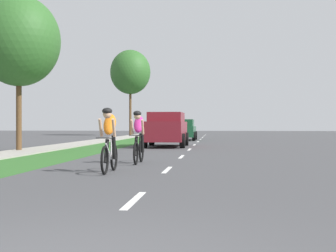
# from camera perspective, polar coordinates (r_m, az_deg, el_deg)

# --- Properties ---
(ground_plane) EXTENTS (120.00, 120.00, 0.00)m
(ground_plane) POSITION_cam_1_polar(r_m,az_deg,el_deg) (23.99, 2.64, -2.60)
(ground_plane) COLOR #424244
(grass_verge) EXTENTS (2.39, 70.00, 0.01)m
(grass_verge) POSITION_cam_1_polar(r_m,az_deg,el_deg) (24.67, -8.13, -2.51)
(grass_verge) COLOR #2D6026
(grass_verge) RESTS_ON ground_plane
(sidewalk_concrete) EXTENTS (1.94, 70.00, 0.10)m
(sidewalk_concrete) POSITION_cam_1_polar(r_m,az_deg,el_deg) (25.28, -12.90, -2.45)
(sidewalk_concrete) COLOR #9E998E
(sidewalk_concrete) RESTS_ON ground_plane
(lane_markings_center) EXTENTS (0.12, 52.71, 0.01)m
(lane_markings_center) POSITION_cam_1_polar(r_m,az_deg,el_deg) (27.98, 3.08, -2.19)
(lane_markings_center) COLOR white
(lane_markings_center) RESTS_ON ground_plane
(cyclist_lead) EXTENTS (0.42, 1.72, 1.58)m
(cyclist_lead) POSITION_cam_1_polar(r_m,az_deg,el_deg) (12.09, -6.82, -1.56)
(cyclist_lead) COLOR black
(cyclist_lead) RESTS_ON ground_plane
(cyclist_trailing) EXTENTS (0.42, 1.72, 1.58)m
(cyclist_trailing) POSITION_cam_1_polar(r_m,az_deg,el_deg) (14.78, -3.43, -1.23)
(cyclist_trailing) COLOR black
(cyclist_trailing) RESTS_ON ground_plane
(suv_maroon) EXTENTS (2.15, 4.70, 1.79)m
(suv_maroon) POSITION_cam_1_polar(r_m,az_deg,el_deg) (25.71, -0.20, -0.30)
(suv_maroon) COLOR maroon
(suv_maroon) RESTS_ON ground_plane
(sedan_dark_green) EXTENTS (1.98, 4.30, 1.52)m
(sedan_dark_green) POSITION_cam_1_polar(r_m,az_deg,el_deg) (35.96, 1.72, -0.43)
(sedan_dark_green) COLOR #194C2D
(sedan_dark_green) RESTS_ON ground_plane
(street_tree_near) EXTENTS (3.60, 3.60, 6.79)m
(street_tree_near) POSITION_cam_1_polar(r_m,az_deg,el_deg) (22.67, -16.90, 9.39)
(street_tree_near) COLOR brown
(street_tree_near) RESTS_ON ground_plane
(street_tree_far) EXTENTS (4.09, 4.09, 8.72)m
(street_tree_far) POSITION_cam_1_polar(r_m,az_deg,el_deg) (50.48, -4.39, 6.24)
(street_tree_far) COLOR brown
(street_tree_far) RESTS_ON ground_plane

